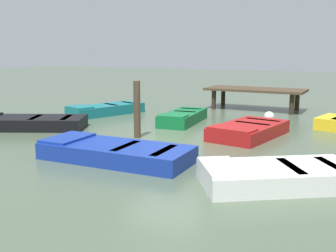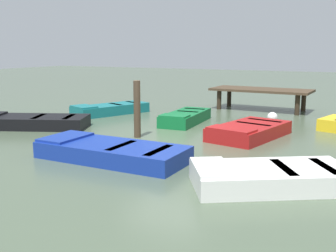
{
  "view_description": "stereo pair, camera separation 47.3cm",
  "coord_description": "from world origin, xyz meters",
  "px_view_note": "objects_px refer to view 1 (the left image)",
  "views": [
    {
      "loc": [
        5.27,
        -11.12,
        2.68
      ],
      "look_at": [
        0.0,
        0.0,
        0.35
      ],
      "focal_mm": 43.7,
      "sensor_mm": 36.0,
      "label": 1
    },
    {
      "loc": [
        5.7,
        -10.91,
        2.68
      ],
      "look_at": [
        0.0,
        0.0,
        0.35
      ],
      "focal_mm": 43.7,
      "sensor_mm": 36.0,
      "label": 2
    }
  ],
  "objects_px": {
    "rowboat_red": "(249,130)",
    "rowboat_blue": "(115,152)",
    "dock_segment": "(255,91)",
    "marker_buoy": "(269,117)",
    "rowboat_green": "(183,117)",
    "rowboat_white": "(278,175)",
    "rowboat_black": "(26,122)",
    "rowboat_teal": "(106,109)",
    "mooring_piling_near_right": "(137,109)"
  },
  "relations": [
    {
      "from": "rowboat_blue",
      "to": "marker_buoy",
      "type": "bearing_deg",
      "value": -110.75
    },
    {
      "from": "dock_segment",
      "to": "mooring_piling_near_right",
      "type": "bearing_deg",
      "value": -102.53
    },
    {
      "from": "rowboat_black",
      "to": "mooring_piling_near_right",
      "type": "distance_m",
      "value": 4.19
    },
    {
      "from": "dock_segment",
      "to": "marker_buoy",
      "type": "relative_size",
      "value": 9.05
    },
    {
      "from": "rowboat_red",
      "to": "rowboat_black",
      "type": "xyz_separation_m",
      "value": [
        -7.19,
        -1.93,
        -0.0
      ]
    },
    {
      "from": "rowboat_black",
      "to": "rowboat_teal",
      "type": "xyz_separation_m",
      "value": [
        0.74,
        3.71,
        0.0
      ]
    },
    {
      "from": "rowboat_white",
      "to": "rowboat_black",
      "type": "xyz_separation_m",
      "value": [
        -8.87,
        2.32,
        -0.0
      ]
    },
    {
      "from": "rowboat_teal",
      "to": "marker_buoy",
      "type": "bearing_deg",
      "value": 116.23
    },
    {
      "from": "rowboat_blue",
      "to": "mooring_piling_near_right",
      "type": "height_order",
      "value": "mooring_piling_near_right"
    },
    {
      "from": "rowboat_red",
      "to": "rowboat_blue",
      "type": "relative_size",
      "value": 0.84
    },
    {
      "from": "mooring_piling_near_right",
      "to": "dock_segment",
      "type": "bearing_deg",
      "value": 75.71
    },
    {
      "from": "rowboat_blue",
      "to": "mooring_piling_near_right",
      "type": "relative_size",
      "value": 2.14
    },
    {
      "from": "rowboat_blue",
      "to": "marker_buoy",
      "type": "xyz_separation_m",
      "value": [
        2.41,
        6.4,
        0.07
      ]
    },
    {
      "from": "rowboat_green",
      "to": "rowboat_teal",
      "type": "xyz_separation_m",
      "value": [
        -3.67,
        0.44,
        -0.0
      ]
    },
    {
      "from": "rowboat_black",
      "to": "rowboat_white",
      "type": "bearing_deg",
      "value": 141.64
    },
    {
      "from": "marker_buoy",
      "to": "rowboat_white",
      "type": "bearing_deg",
      "value": -76.82
    },
    {
      "from": "dock_segment",
      "to": "marker_buoy",
      "type": "distance_m",
      "value": 3.74
    },
    {
      "from": "rowboat_black",
      "to": "mooring_piling_near_right",
      "type": "xyz_separation_m",
      "value": [
        4.12,
        0.39,
        0.66
      ]
    },
    {
      "from": "marker_buoy",
      "to": "rowboat_green",
      "type": "bearing_deg",
      "value": -161.27
    },
    {
      "from": "dock_segment",
      "to": "rowboat_green",
      "type": "xyz_separation_m",
      "value": [
        -1.59,
        -4.44,
        -0.61
      ]
    },
    {
      "from": "rowboat_blue",
      "to": "rowboat_teal",
      "type": "bearing_deg",
      "value": -54.49
    },
    {
      "from": "rowboat_black",
      "to": "marker_buoy",
      "type": "xyz_separation_m",
      "value": [
        7.33,
        4.27,
        0.07
      ]
    },
    {
      "from": "dock_segment",
      "to": "rowboat_white",
      "type": "distance_m",
      "value": 10.46
    },
    {
      "from": "dock_segment",
      "to": "rowboat_teal",
      "type": "bearing_deg",
      "value": -140.95
    },
    {
      "from": "rowboat_white",
      "to": "rowboat_red",
      "type": "bearing_deg",
      "value": -100.93
    },
    {
      "from": "rowboat_white",
      "to": "rowboat_teal",
      "type": "bearing_deg",
      "value": -69.11
    },
    {
      "from": "mooring_piling_near_right",
      "to": "rowboat_teal",
      "type": "bearing_deg",
      "value": 135.53
    },
    {
      "from": "dock_segment",
      "to": "mooring_piling_near_right",
      "type": "distance_m",
      "value": 7.56
    },
    {
      "from": "dock_segment",
      "to": "rowboat_green",
      "type": "height_order",
      "value": "dock_segment"
    },
    {
      "from": "rowboat_green",
      "to": "rowboat_white",
      "type": "distance_m",
      "value": 7.16
    },
    {
      "from": "dock_segment",
      "to": "rowboat_black",
      "type": "bearing_deg",
      "value": -126.07
    },
    {
      "from": "rowboat_green",
      "to": "rowboat_red",
      "type": "height_order",
      "value": "same"
    },
    {
      "from": "rowboat_black",
      "to": "rowboat_red",
      "type": "bearing_deg",
      "value": 171.34
    },
    {
      "from": "mooring_piling_near_right",
      "to": "marker_buoy",
      "type": "xyz_separation_m",
      "value": [
        3.21,
        3.87,
        -0.59
      ]
    },
    {
      "from": "dock_segment",
      "to": "mooring_piling_near_right",
      "type": "xyz_separation_m",
      "value": [
        -1.87,
        -7.32,
        0.04
      ]
    },
    {
      "from": "rowboat_green",
      "to": "rowboat_red",
      "type": "xyz_separation_m",
      "value": [
        2.79,
        -1.34,
        -0.0
      ]
    },
    {
      "from": "marker_buoy",
      "to": "rowboat_red",
      "type": "bearing_deg",
      "value": -93.48
    },
    {
      "from": "rowboat_black",
      "to": "rowboat_teal",
      "type": "height_order",
      "value": "same"
    },
    {
      "from": "rowboat_green",
      "to": "rowboat_white",
      "type": "height_order",
      "value": "same"
    },
    {
      "from": "rowboat_teal",
      "to": "dock_segment",
      "type": "bearing_deg",
      "value": 148.75
    },
    {
      "from": "rowboat_teal",
      "to": "rowboat_blue",
      "type": "bearing_deg",
      "value": 57.05
    },
    {
      "from": "dock_segment",
      "to": "rowboat_red",
      "type": "bearing_deg",
      "value": -76.5
    },
    {
      "from": "rowboat_teal",
      "to": "marker_buoy",
      "type": "height_order",
      "value": "marker_buoy"
    },
    {
      "from": "rowboat_white",
      "to": "rowboat_teal",
      "type": "height_order",
      "value": "same"
    },
    {
      "from": "dock_segment",
      "to": "rowboat_red",
      "type": "relative_size",
      "value": 1.39
    },
    {
      "from": "rowboat_white",
      "to": "rowboat_blue",
      "type": "distance_m",
      "value": 3.96
    },
    {
      "from": "rowboat_teal",
      "to": "rowboat_blue",
      "type": "relative_size",
      "value": 0.92
    },
    {
      "from": "rowboat_blue",
      "to": "rowboat_green",
      "type": "bearing_deg",
      "value": -84.61
    },
    {
      "from": "dock_segment",
      "to": "rowboat_red",
      "type": "height_order",
      "value": "dock_segment"
    },
    {
      "from": "mooring_piling_near_right",
      "to": "marker_buoy",
      "type": "height_order",
      "value": "mooring_piling_near_right"
    }
  ]
}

